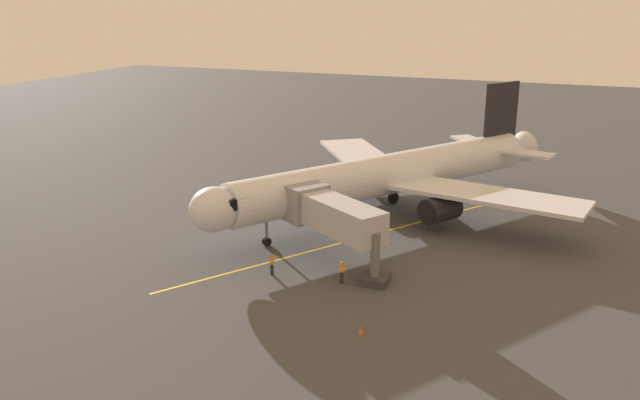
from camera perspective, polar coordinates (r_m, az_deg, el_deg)
The scene contains 10 objects.
ground_plane at distance 62.42m, azimuth 4.65°, elevation -1.25°, with size 220.00×220.00×0.00m, color #424244.
apron_lead_in_line at distance 56.81m, azimuth 4.31°, elevation -3.16°, with size 0.24×40.00×0.01m, color yellow.
airplane at distance 61.25m, azimuth 6.31°, elevation 2.25°, with size 30.41×35.80×11.50m.
jet_bridge at distance 50.48m, azimuth 0.79°, elevation -1.25°, with size 10.63×8.03×5.40m.
ground_crew_marshaller at distance 48.73m, azimuth -4.26°, elevation -5.63°, with size 0.46×0.46×1.71m.
ground_crew_wing_walker at distance 47.29m, azimuth 1.93°, elevation -6.33°, with size 0.47×0.43×1.71m.
ground_crew_loader at distance 66.44m, azimuth -3.20°, elevation 0.75°, with size 0.33×0.45×1.71m.
baggage_cart_near_nose at distance 65.15m, azimuth -8.73°, elevation 0.02°, with size 2.92×2.67×1.27m.
safety_cone_nose_left at distance 40.88m, azimuth 3.61°, elevation -11.35°, with size 0.32×0.32×0.55m, color #F2590F.
safety_cone_nose_right at distance 67.54m, azimuth -10.00°, elevation 0.24°, with size 0.32×0.32×0.55m, color #F2590F.
Camera 1 is at (-17.24, 56.58, 19.95)m, focal length 36.33 mm.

